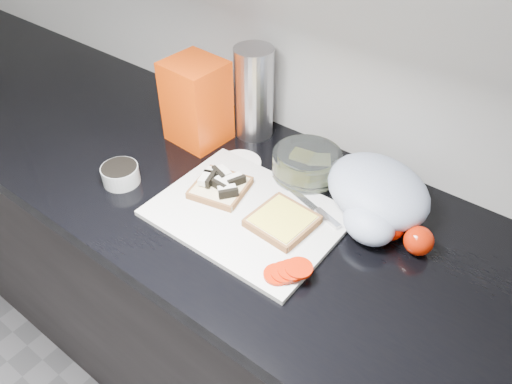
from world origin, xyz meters
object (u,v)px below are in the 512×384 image
(glass_bowl, at_px, (307,166))
(steel_canister, at_px, (254,93))
(cutting_board, at_px, (248,214))
(bread_bag, at_px, (197,102))

(glass_bowl, relative_size, steel_canister, 0.68)
(cutting_board, bearing_deg, glass_bowl, 82.72)
(bread_bag, relative_size, steel_canister, 0.90)
(glass_bowl, xyz_separation_m, steel_canister, (-0.22, 0.08, 0.09))
(cutting_board, height_order, steel_canister, steel_canister)
(bread_bag, bearing_deg, glass_bowl, 9.45)
(glass_bowl, bearing_deg, bread_bag, -174.02)
(glass_bowl, height_order, bread_bag, bread_bag)
(glass_bowl, bearing_deg, cutting_board, -97.28)
(bread_bag, xyz_separation_m, steel_canister, (0.10, 0.11, 0.01))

